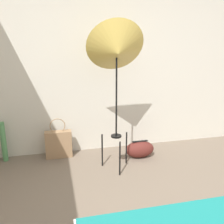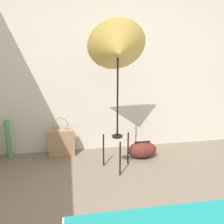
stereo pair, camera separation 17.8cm
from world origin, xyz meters
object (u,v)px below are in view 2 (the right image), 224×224
tote_bag (62,143)px  paper_roll (8,139)px  photo_umbrella (118,51)px  duffel_bag (142,150)px

tote_bag → paper_roll: tote_bag is taller
photo_umbrella → tote_bag: (-0.74, 0.50, -1.34)m
photo_umbrella → duffel_bag: bearing=29.8°
tote_bag → paper_roll: 0.76m
tote_bag → photo_umbrella: bearing=-34.1°
tote_bag → duffel_bag: bearing=-12.8°
photo_umbrella → paper_roll: size_ratio=3.34×
photo_umbrella → tote_bag: photo_umbrella is taller
duffel_bag → paper_roll: (-1.91, 0.32, 0.16)m
paper_roll → duffel_bag: bearing=-9.6°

